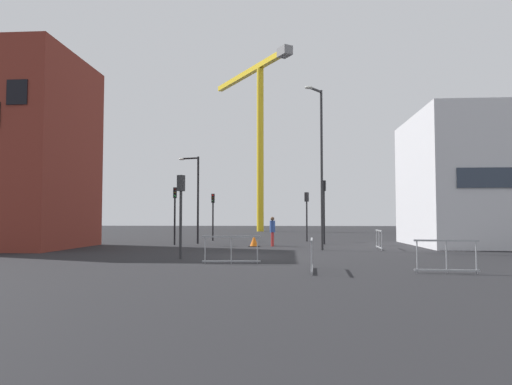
% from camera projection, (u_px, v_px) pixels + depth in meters
% --- Properties ---
extents(ground, '(160.00, 160.00, 0.00)m').
position_uv_depth(ground, '(248.00, 256.00, 21.64)').
color(ground, black).
extents(brick_building, '(7.11, 7.76, 11.36)m').
position_uv_depth(brick_building, '(19.00, 152.00, 27.84)').
color(brick_building, maroon).
rests_on(brick_building, ground).
extents(construction_crane, '(11.52, 17.21, 22.42)m').
position_uv_depth(construction_crane, '(258.00, 116.00, 62.19)').
color(construction_crane, yellow).
rests_on(construction_crane, ground).
extents(streetlamp_tall, '(1.02, 1.23, 8.90)m').
position_uv_depth(streetlamp_tall, '(320.00, 158.00, 25.87)').
color(streetlamp_tall, '#2D2D30').
rests_on(streetlamp_tall, ground).
extents(streetlamp_short, '(1.51, 0.50, 6.01)m').
position_uv_depth(streetlamp_short, '(195.00, 192.00, 32.42)').
color(streetlamp_short, black).
rests_on(streetlamp_short, ground).
extents(traffic_light_far, '(0.34, 0.39, 3.64)m').
position_uv_depth(traffic_light_far, '(181.00, 202.00, 20.49)').
color(traffic_light_far, '#2D2D30').
rests_on(traffic_light_far, ground).
extents(traffic_light_median, '(0.34, 0.39, 3.70)m').
position_uv_depth(traffic_light_median, '(307.00, 208.00, 35.35)').
color(traffic_light_median, '#232326').
rests_on(traffic_light_median, ground).
extents(traffic_light_near, '(0.26, 0.38, 3.64)m').
position_uv_depth(traffic_light_near, '(213.00, 209.00, 36.32)').
color(traffic_light_near, black).
rests_on(traffic_light_near, ground).
extents(traffic_light_island, '(0.30, 0.39, 3.78)m').
position_uv_depth(traffic_light_island, '(175.00, 206.00, 30.91)').
color(traffic_light_island, black).
rests_on(traffic_light_island, ground).
extents(traffic_light_corner, '(0.30, 0.39, 4.29)m').
position_uv_depth(traffic_light_corner, '(324.00, 202.00, 31.60)').
color(traffic_light_corner, black).
rests_on(traffic_light_corner, ground).
extents(pedestrian_walking, '(0.34, 0.34, 1.83)m').
position_uv_depth(pedestrian_walking, '(272.00, 229.00, 29.27)').
color(pedestrian_walking, red).
rests_on(pedestrian_walking, ground).
extents(safety_barrier_front, '(2.25, 0.24, 1.08)m').
position_uv_depth(safety_barrier_front, '(231.00, 249.00, 18.14)').
color(safety_barrier_front, gray).
rests_on(safety_barrier_front, ground).
extents(safety_barrier_rear, '(2.02, 0.17, 1.08)m').
position_uv_depth(safety_barrier_rear, '(446.00, 256.00, 15.03)').
color(safety_barrier_rear, '#9EA0A5').
rests_on(safety_barrier_rear, ground).
extents(safety_barrier_right_run, '(0.23, 2.59, 1.08)m').
position_uv_depth(safety_barrier_right_run, '(379.00, 239.00, 26.62)').
color(safety_barrier_right_run, '#9EA0A5').
rests_on(safety_barrier_right_run, ground).
extents(safety_barrier_mid_span, '(0.18, 2.23, 1.08)m').
position_uv_depth(safety_barrier_mid_span, '(312.00, 254.00, 15.57)').
color(safety_barrier_mid_span, gray).
rests_on(safety_barrier_mid_span, ground).
extents(traffic_cone_on_verge, '(0.68, 0.68, 0.69)m').
position_uv_depth(traffic_cone_on_verge, '(254.00, 241.00, 29.02)').
color(traffic_cone_on_verge, black).
rests_on(traffic_cone_on_verge, ground).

